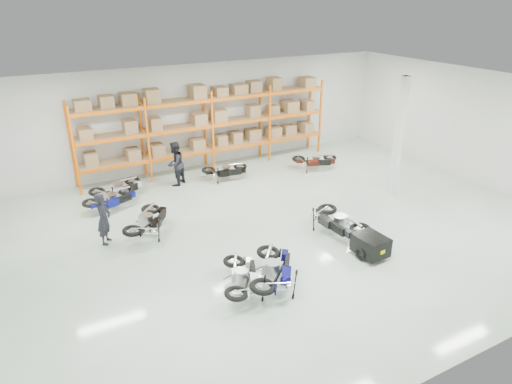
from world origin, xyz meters
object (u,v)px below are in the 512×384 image
moto_back_c (226,168)px  person_left (104,219)px  moto_black_far_left (149,217)px  moto_touring_right (337,217)px  trailer (371,245)px  moto_blue_centre (275,266)px  person_back (175,164)px  moto_back_a (112,196)px  moto_back_b (118,185)px  moto_silver_left (243,273)px  moto_back_d (316,158)px

moto_back_c → person_left: 6.32m
moto_black_far_left → moto_touring_right: bearing=-172.2°
trailer → moto_blue_centre: bearing=175.3°
moto_touring_right → person_left: size_ratio=1.16×
moto_blue_centre → person_back: person_back is taller
moto_black_far_left → moto_back_a: bearing=-37.7°
person_back → moto_back_b: bearing=-30.1°
moto_blue_centre → moto_silver_left: (-0.85, 0.17, -0.07)m
moto_back_c → person_back: (-2.03, 0.43, 0.40)m
moto_touring_right → moto_back_b: bearing=130.2°
moto_blue_centre → moto_touring_right: 3.53m
moto_black_far_left → moto_blue_centre: bearing=152.2°
moto_silver_left → person_left: (-2.63, 4.30, 0.30)m
moto_black_far_left → trailer: (5.31, -4.53, -0.18)m
moto_back_a → person_left: size_ratio=1.04×
trailer → moto_back_b: bearing=122.8°
moto_back_c → person_back: bearing=87.0°
trailer → moto_back_d: moto_back_d is taller
moto_back_a → moto_back_b: 0.93m
moto_touring_right → trailer: 1.61m
moto_blue_centre → moto_back_b: 8.00m
moto_back_a → moto_back_b: size_ratio=0.96×
moto_black_far_left → trailer: 6.98m
moto_blue_centre → moto_silver_left: size_ratio=1.12×
moto_back_c → moto_black_far_left: bearing=135.6°
moto_black_far_left → moto_back_b: moto_black_far_left is taller
moto_touring_right → moto_back_d: (2.86, 5.25, -0.07)m
moto_black_far_left → trailer: moto_black_far_left is taller
moto_touring_right → moto_back_d: size_ratio=1.13×
moto_touring_right → person_left: (-6.68, 2.97, 0.24)m
moto_black_far_left → moto_back_d: bearing=-127.4°
moto_back_a → moto_back_d: 8.83m
moto_back_a → moto_back_d: moto_back_a is taller
moto_back_b → trailer: bearing=-161.6°
moto_black_far_left → moto_touring_right: 6.06m
moto_blue_centre → moto_back_a: moto_blue_centre is taller
moto_back_b → moto_back_d: bearing=-113.4°
moto_black_far_left → moto_back_a: moto_black_far_left is taller
person_left → trailer: bearing=-95.0°
moto_black_far_left → person_left: 1.39m
moto_silver_left → moto_back_b: moto_back_b is taller
person_back → moto_blue_centre: bearing=52.4°
moto_blue_centre → moto_black_far_left: 4.90m
trailer → moto_back_b: (-5.56, 7.75, 0.16)m
moto_blue_centre → moto_black_far_left: (-2.11, 4.43, -0.03)m
moto_back_d → trailer: bearing=178.6°
moto_touring_right → person_back: 7.20m
moto_touring_right → moto_back_c: bearing=98.9°
moto_touring_right → moto_back_a: moto_touring_right is taller
person_left → moto_back_d: bearing=-47.2°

